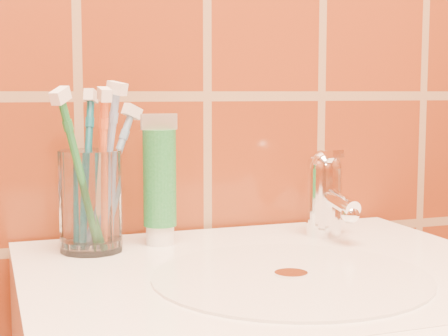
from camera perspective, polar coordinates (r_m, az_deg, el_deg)
name	(u,v)px	position (r m, az deg, el deg)	size (l,w,h in m)	color
glass_tumbler	(91,201)	(0.87, -11.00, -2.71)	(0.08, 0.08, 0.13)	white
toothpaste_tube	(160,184)	(0.89, -5.37, -1.31)	(0.05, 0.04, 0.17)	white
faucet	(326,190)	(0.95, 8.45, -1.84)	(0.05, 0.11, 0.12)	white
toothbrush_0	(102,172)	(0.85, -10.08, -0.36)	(0.03, 0.06, 0.21)	#DE5A27
toothbrush_1	(110,177)	(0.89, -9.45, -0.74)	(0.09, 0.06, 0.19)	#6A90BD
toothbrush_2	(81,175)	(0.83, -11.82, -0.61)	(0.07, 0.08, 0.21)	#1E7236
toothbrush_3	(87,170)	(0.89, -11.29, -0.17)	(0.04, 0.06, 0.21)	#0C5A6C
toothbrush_4	(107,168)	(0.86, -9.70, -0.03)	(0.05, 0.05, 0.22)	#7799D4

